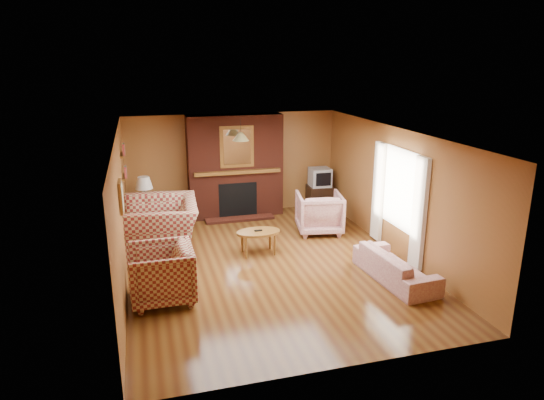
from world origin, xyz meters
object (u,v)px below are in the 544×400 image
object	(u,v)px
side_table	(146,217)
plaid_armchair	(161,274)
floral_sofa	(396,266)
tv_stand	(319,198)
crt_tv	(320,177)
floral_armchair	(319,213)
plaid_loveseat	(161,227)
coffee_table	(258,234)
table_lamp	(144,189)
fireplace	(235,167)

from	to	relation	value
side_table	plaid_armchair	bearing A→B (deg)	-87.44
plaid_armchair	floral_sofa	size ratio (longest dim) A/B	0.56
tv_stand	crt_tv	size ratio (longest dim) A/B	1.25
floral_armchair	crt_tv	xyz separation A→B (m)	(0.56, 1.44, 0.41)
plaid_loveseat	tv_stand	size ratio (longest dim) A/B	2.53
coffee_table	crt_tv	size ratio (longest dim) A/B	1.68
table_lamp	crt_tv	size ratio (longest dim) A/B	1.22
floral_sofa	plaid_loveseat	bearing A→B (deg)	54.11
plaid_loveseat	floral_armchair	bearing A→B (deg)	98.51
plaid_armchair	coffee_table	world-z (taller)	plaid_armchair
floral_armchair	coffee_table	size ratio (longest dim) A/B	1.14
plaid_armchair	side_table	xyz separation A→B (m)	(-0.15, 3.36, -0.15)
tv_stand	table_lamp	bearing A→B (deg)	-170.62
fireplace	tv_stand	xyz separation A→B (m)	(2.05, -0.18, -0.87)
floral_armchair	table_lamp	world-z (taller)	table_lamp
plaid_loveseat	crt_tv	world-z (taller)	crt_tv
plaid_armchair	coffee_table	size ratio (longest dim) A/B	1.16
fireplace	table_lamp	distance (m)	2.18
tv_stand	plaid_armchair	bearing A→B (deg)	-132.60
table_lamp	crt_tv	distance (m)	4.17
coffee_table	side_table	distance (m)	2.81
fireplace	floral_sofa	bearing A→B (deg)	-65.68
coffee_table	side_table	size ratio (longest dim) A/B	1.42
side_table	crt_tv	distance (m)	4.20
plaid_loveseat	plaid_armchair	distance (m)	1.98
floral_sofa	tv_stand	size ratio (longest dim) A/B	2.76
side_table	fireplace	bearing A→B (deg)	14.29
fireplace	plaid_loveseat	size ratio (longest dim) A/B	1.51
fireplace	side_table	size ratio (longest dim) A/B	4.04
crt_tv	floral_sofa	bearing A→B (deg)	-92.14
coffee_table	tv_stand	bearing A→B (deg)	47.22
floral_armchair	side_table	distance (m)	3.76
plaid_armchair	coffee_table	xyz separation A→B (m)	(1.89, 1.43, -0.05)
plaid_armchair	side_table	distance (m)	3.37
floral_sofa	crt_tv	size ratio (longest dim) A/B	3.46
fireplace	plaid_loveseat	world-z (taller)	fireplace
side_table	tv_stand	xyz separation A→B (m)	(4.15, 0.35, 0.02)
floral_armchair	plaid_armchair	bearing A→B (deg)	43.88
plaid_loveseat	crt_tv	distance (m)	4.28
plaid_armchair	crt_tv	size ratio (longest dim) A/B	1.95
side_table	floral_sofa	bearing A→B (deg)	-42.53
fireplace	floral_armchair	bearing A→B (deg)	-47.52
coffee_table	crt_tv	xyz separation A→B (m)	(2.11, 2.28, 0.45)
plaid_armchair	floral_sofa	bearing A→B (deg)	84.78
plaid_loveseat	tv_stand	world-z (taller)	plaid_loveseat
plaid_armchair	coffee_table	bearing A→B (deg)	126.46
fireplace	coffee_table	xyz separation A→B (m)	(-0.06, -2.47, -0.78)
plaid_armchair	tv_stand	world-z (taller)	plaid_armchair
plaid_loveseat	side_table	size ratio (longest dim) A/B	2.67
plaid_loveseat	floral_sofa	world-z (taller)	plaid_loveseat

